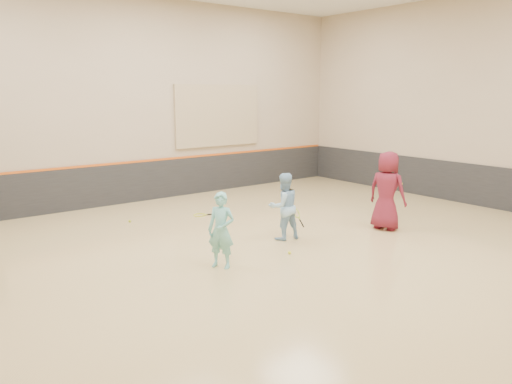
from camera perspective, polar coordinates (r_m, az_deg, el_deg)
room at (r=10.43m, az=0.98°, el=-2.21°), size 15.04×12.04×6.22m
wainscot_back at (r=15.49m, az=-12.96°, el=1.18°), size 14.90×0.04×1.20m
wainscot_right at (r=16.14m, az=22.17°, el=1.02°), size 0.04×11.90×1.20m
accent_stripe at (r=15.39m, az=-13.05°, el=3.45°), size 14.90×0.03×0.06m
acoustic_panel at (r=16.62m, az=-4.35°, el=8.71°), size 3.20×0.08×2.00m
girl at (r=9.37m, az=-4.00°, el=-4.38°), size 0.57×0.63×1.45m
instructor at (r=11.14m, az=3.18°, el=-1.65°), size 0.82×0.69×1.51m
young_man at (r=12.32m, az=14.75°, el=0.15°), size 0.79×1.03×1.89m
held_racket at (r=11.21m, az=4.62°, el=-2.40°), size 0.33×0.33×0.52m
spare_racket at (r=13.50m, az=-6.47°, el=-2.56°), size 0.74×0.74×0.06m
ball_under_racket at (r=10.30m, az=3.85°, el=-6.92°), size 0.07×0.07×0.07m
ball_in_hand at (r=12.32m, az=16.26°, el=0.92°), size 0.07×0.07×0.07m
ball_beside_spare at (r=13.12m, az=-14.23°, el=-3.23°), size 0.07×0.07×0.07m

